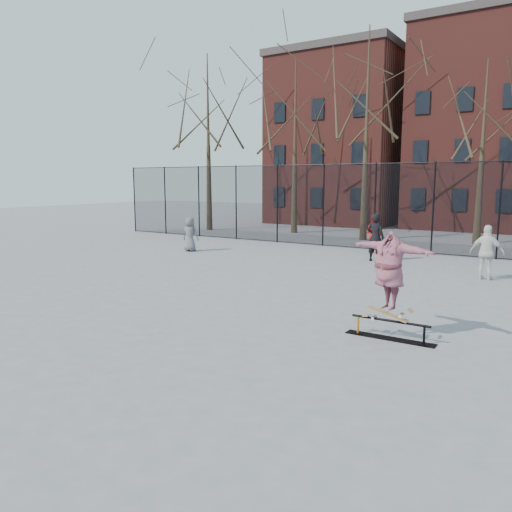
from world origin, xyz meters
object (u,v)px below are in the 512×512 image
Objects in this scene: skate_rail at (390,331)px; bystander_grey at (190,234)px; bystander_black at (375,237)px; bystander_red at (374,234)px; skater at (389,276)px; bystander_white at (487,253)px; skateboard at (388,317)px.

bystander_grey is (-11.72, 7.58, 0.62)m from skate_rail.
bystander_grey is at bearing 10.88° from bystander_black.
bystander_black is 1.13× the size of bystander_red.
skater is 7.78m from bystander_white.
skateboard is at bearing -72.40° from skater.
bystander_white reaches higher than skateboard.
skate_rail is 1.19× the size of bystander_grey.
bystander_white is (0.72, 7.73, 0.43)m from skateboard.
skate_rail is at bearing 125.93° from bystander_red.
skater is 10.10m from bystander_black.
skateboard is at bearing 180.00° from skate_rail.
skate_rail is 13.97m from bystander_grey.
skater reaches higher than bystander_white.
bystander_black is (-3.62, 9.42, -0.35)m from skater.
bystander_grey is 0.81× the size of bystander_black.
bystander_red is 0.95× the size of bystander_white.
skater reaches higher than skate_rail.
skater is (0.00, 0.00, 0.85)m from skateboard.
skate_rail is 1.15m from skater.
skate_rail is 1.03× the size of bystander_white.
skater is at bearing 125.68° from bystander_red.
skateboard reaches higher than skate_rail.
bystander_grey is at bearing 146.99° from skateboard.
bystander_black reaches higher than skate_rail.
skater is (-0.06, 0.00, 1.15)m from skate_rail.
bystander_white is (12.38, 0.16, 0.12)m from bystander_grey.
bystander_grey reaches higher than skateboard.
bystander_red reaches higher than skateboard.
bystander_white reaches higher than skate_rail.
bystander_black reaches higher than skateboard.
bystander_grey is 8.26m from bystander_black.
bystander_red is (7.25, 3.96, 0.07)m from bystander_grey.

